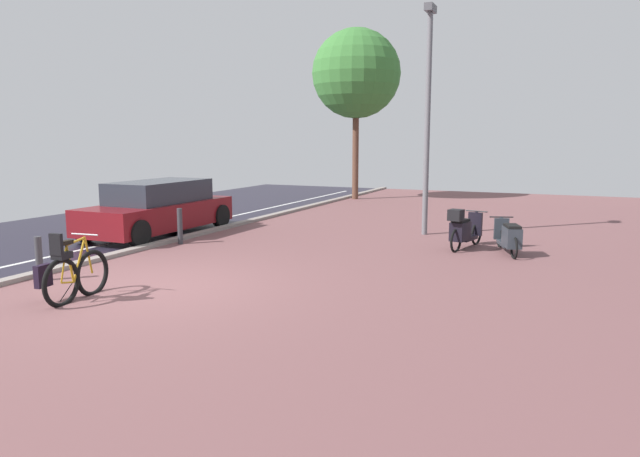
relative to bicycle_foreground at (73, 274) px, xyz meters
The scene contains 9 objects.
ground 2.28m from the bicycle_foreground, 28.02° to the left, with size 21.00×40.00×0.13m.
bicycle_foreground is the anchor object (origin of this frame).
scooter_near 8.53m from the bicycle_foreground, 48.74° to the left, with size 0.82×1.68×0.73m.
scooter_mid 8.07m from the bicycle_foreground, 54.97° to the left, with size 0.68×1.67×0.95m.
parked_car_near 6.27m from the bicycle_foreground, 117.65° to the left, with size 1.81×4.34×1.36m.
lamp_post 9.31m from the bicycle_foreground, 67.85° to the left, with size 0.20×0.52×5.64m.
street_tree 16.53m from the bicycle_foreground, 95.05° to the left, with size 3.49×3.49×6.69m.
bollard_near 1.65m from the bicycle_foreground, 155.66° to the left, with size 0.12×0.12×0.77m.
bollard_far 4.82m from the bicycle_foreground, 108.14° to the left, with size 0.12×0.12×0.83m.
Camera 1 is at (6.40, -7.44, 2.43)m, focal length 32.96 mm.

